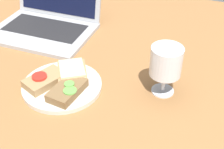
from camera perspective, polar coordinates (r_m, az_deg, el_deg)
wooden_table at (r=84.87cm, az=-0.88°, el=-3.42°), size 140.00×140.00×3.00cm
plate at (r=84.97cm, az=-9.11°, el=-2.05°), size 21.37×21.37×1.29cm
sandwich_with_cheese at (r=86.40cm, az=-7.31°, el=0.51°), size 11.60×12.41×2.77cm
sandwich_with_tomato at (r=84.89cm, az=-12.25°, el=-0.97°), size 9.98×12.36×2.79cm
sandwich_with_cucumber at (r=80.44cm, az=-8.15°, el=-2.84°), size 7.49×11.53×2.71cm
wine_glass at (r=78.73cm, az=9.84°, el=2.09°), size 8.09×8.09×13.50cm
laptop at (r=113.26cm, az=-11.65°, el=10.21°), size 33.70×28.63×19.50cm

